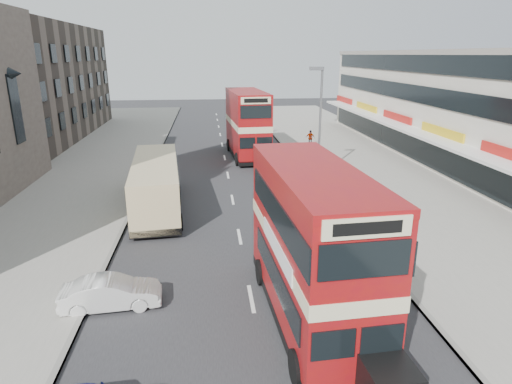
# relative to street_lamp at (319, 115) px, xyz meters

# --- Properties ---
(ground) EXTENTS (160.00, 160.00, 0.00)m
(ground) POSITION_rel_street_lamp_xyz_m (-6.52, -18.00, -4.78)
(ground) COLOR #28282B
(ground) RESTS_ON ground
(road_surface) EXTENTS (12.00, 90.00, 0.01)m
(road_surface) POSITION_rel_street_lamp_xyz_m (-6.52, 2.00, -4.78)
(road_surface) COLOR #28282B
(road_surface) RESTS_ON ground
(pavement_right) EXTENTS (12.00, 90.00, 0.15)m
(pavement_right) POSITION_rel_street_lamp_xyz_m (5.48, 2.00, -4.71)
(pavement_right) COLOR gray
(pavement_right) RESTS_ON ground
(pavement_left) EXTENTS (12.00, 90.00, 0.15)m
(pavement_left) POSITION_rel_street_lamp_xyz_m (-18.52, 2.00, -4.71)
(pavement_left) COLOR gray
(pavement_left) RESTS_ON ground
(kerb_left) EXTENTS (0.20, 90.00, 0.16)m
(kerb_left) POSITION_rel_street_lamp_xyz_m (-12.62, 2.00, -4.71)
(kerb_left) COLOR gray
(kerb_left) RESTS_ON ground
(kerb_right) EXTENTS (0.20, 90.00, 0.16)m
(kerb_right) POSITION_rel_street_lamp_xyz_m (-0.42, 2.00, -4.71)
(kerb_right) COLOR gray
(kerb_right) RESTS_ON ground
(brick_terrace) EXTENTS (14.00, 28.00, 12.00)m
(brick_terrace) POSITION_rel_street_lamp_xyz_m (-28.52, 20.00, 1.22)
(brick_terrace) COLOR #66594C
(brick_terrace) RESTS_ON ground
(commercial_row) EXTENTS (9.90, 46.20, 9.30)m
(commercial_row) POSITION_rel_street_lamp_xyz_m (13.42, 4.00, -0.09)
(commercial_row) COLOR beige
(commercial_row) RESTS_ON ground
(street_lamp) EXTENTS (1.00, 0.20, 8.12)m
(street_lamp) POSITION_rel_street_lamp_xyz_m (0.00, 0.00, 0.00)
(street_lamp) COLOR slate
(street_lamp) RESTS_ON ground
(bus_main) EXTENTS (3.14, 9.67, 5.29)m
(bus_main) POSITION_rel_street_lamp_xyz_m (-4.59, -17.49, -2.00)
(bus_main) COLOR black
(bus_main) RESTS_ON ground
(bus_second) EXTENTS (3.46, 10.37, 5.68)m
(bus_second) POSITION_rel_street_lamp_xyz_m (-4.40, 8.28, -1.80)
(bus_second) COLOR black
(bus_second) RESTS_ON ground
(coach) EXTENTS (3.44, 10.40, 2.71)m
(coach) POSITION_rel_street_lamp_xyz_m (-11.15, -5.04, -3.19)
(coach) COLOR black
(coach) RESTS_ON ground
(car_left_front) EXTENTS (3.68, 1.54, 1.18)m
(car_left_front) POSITION_rel_street_lamp_xyz_m (-11.69, -16.00, -4.19)
(car_left_front) COLOR silver
(car_left_front) RESTS_ON ground
(car_right_a) EXTENTS (4.69, 1.92, 1.36)m
(car_right_a) POSITION_rel_street_lamp_xyz_m (-1.68, -0.36, -4.11)
(car_right_a) COLOR maroon
(car_right_a) RESTS_ON ground
(car_right_b) EXTENTS (4.72, 2.31, 1.29)m
(car_right_b) POSITION_rel_street_lamp_xyz_m (-1.68, 1.09, -4.14)
(car_right_b) COLOR orange
(car_right_b) RESTS_ON ground
(pedestrian_near) EXTENTS (0.66, 0.50, 1.66)m
(pedestrian_near) POSITION_rel_street_lamp_xyz_m (1.44, -3.59, -3.80)
(pedestrian_near) COLOR gray
(pedestrian_near) RESTS_ON pavement_right
(pedestrian_far) EXTENTS (0.95, 0.54, 1.53)m
(pedestrian_far) POSITION_rel_street_lamp_xyz_m (2.26, 11.92, -3.87)
(pedestrian_far) COLOR gray
(pedestrian_far) RESTS_ON pavement_right
(cyclist) EXTENTS (0.72, 1.92, 2.24)m
(cyclist) POSITION_rel_street_lamp_xyz_m (-2.56, 0.61, -4.03)
(cyclist) COLOR gray
(cyclist) RESTS_ON ground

